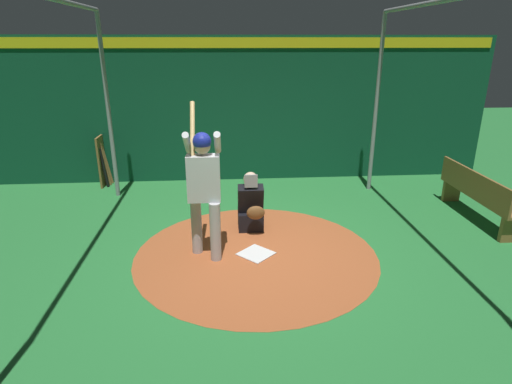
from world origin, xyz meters
The scene contains 9 objects.
ground_plane centered at (0.00, 0.00, 0.00)m, with size 26.55×26.55×0.00m, color #287A38.
dirt_circle centered at (0.00, 0.00, 0.00)m, with size 3.45×3.45×0.01m, color #AD562D.
home_plate centered at (0.00, 0.00, 0.01)m, with size 0.42×0.42×0.01m, color white.
batter centered at (-0.03, -0.70, 1.08)m, with size 0.68×0.49×2.12m.
catcher centered at (-0.87, -0.02, 0.38)m, with size 0.58×0.40×0.97m.
back_wall centered at (-3.62, 0.00, 1.51)m, with size 0.23×10.55×3.00m.
cage_frame centered at (0.00, 0.00, 2.33)m, with size 5.42×5.16×3.42m.
bat_rack centered at (-3.38, -2.95, 0.49)m, with size 0.58×0.20×1.05m.
bench centered at (-1.00, 3.81, 0.45)m, with size 2.00×0.36×0.85m.
Camera 1 is at (5.37, -0.41, 2.88)m, focal length 29.62 mm.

